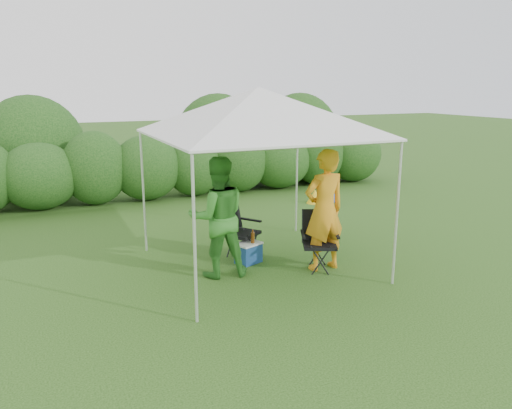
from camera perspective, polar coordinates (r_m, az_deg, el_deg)
name	(u,v)px	position (r m, az deg, el deg)	size (l,w,h in m)	color
ground	(271,276)	(7.74, 1.77, -8.16)	(70.00, 70.00, 0.00)	#355E1E
hedge	(177,166)	(13.06, -9.04, 4.40)	(12.84, 1.53, 1.80)	#27531A
canopy	(258,112)	(7.66, 0.26, 10.56)	(3.10, 3.10, 2.83)	silver
chair_right	(319,236)	(7.97, 7.22, -3.62)	(0.70, 0.69, 0.93)	black
chair_left	(237,226)	(8.43, -2.16, -2.49)	(0.74, 0.73, 0.94)	black
man	(324,210)	(7.82, 7.82, -0.65)	(0.70, 0.46, 1.92)	orange
woman	(218,217)	(7.52, -4.36, -1.46)	(0.90, 0.70, 1.84)	#37862B
cooler	(248,253)	(8.23, -0.87, -5.53)	(0.49, 0.43, 0.34)	navy
bottle	(253,236)	(8.13, -0.38, -3.66)	(0.06, 0.06, 0.23)	#592D0C
lawn_toy	(319,197)	(12.42, 7.23, 0.86)	(0.68, 0.56, 0.34)	yellow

